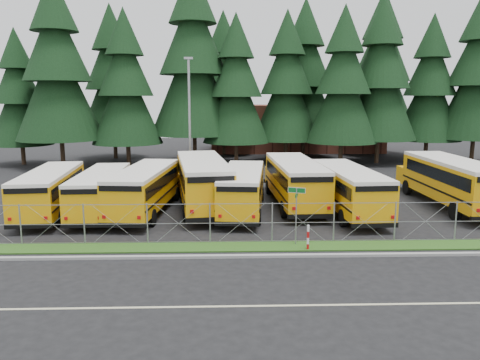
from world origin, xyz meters
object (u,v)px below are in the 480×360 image
Objects in this scene: bus_east at (450,183)px; light_standard at (190,116)px; bus_1 at (102,193)px; bus_4 at (243,191)px; bus_3 at (202,183)px; striped_bollard at (308,238)px; bus_6 at (346,190)px; bus_5 at (294,183)px; bus_0 at (52,192)px; bus_2 at (146,190)px; street_sign at (296,204)px.

bus_east is 20.02m from light_standard.
bus_1 is 21.94m from bus_east.
bus_1 is at bearing -173.17° from bus_4.
bus_3 is 9.96× the size of striped_bollard.
bus_6 is 7.22m from bus_east.
bus_5 is (5.96, 0.40, -0.09)m from bus_3.
bus_0 is 13.52m from light_standard.
bus_3 reaches higher than bus_1.
striped_bollard is 0.12× the size of light_standard.
bus_east is (13.37, 1.08, 0.21)m from bus_4.
striped_bollard is (5.29, -8.86, -0.97)m from bus_3.
bus_4 is (11.55, 0.11, -0.01)m from bus_0.
bus_6 is 8.00m from striped_bollard.
bus_east is at bearing -2.93° from bus_0.
bus_east is at bearing -9.00° from bus_3.
bus_3 is at bearing -81.05° from light_standard.
bus_1 is at bearing -5.96° from bus_0.
bus_5 is at bearing 176.02° from bus_east.
bus_east is (19.27, 1.02, 0.16)m from bus_2.
bus_0 is 0.90× the size of bus_5.
bus_5 reaches higher than street_sign.
street_sign is at bearing 120.45° from striped_bollard.
bus_4 is 6.31m from bus_6.
light_standard is (4.57, 10.41, 4.21)m from bus_1.
striped_bollard is (0.45, -0.77, -1.43)m from street_sign.
bus_2 is 10.63m from street_sign.
bus_6 is 1.05× the size of light_standard.
bus_5 reaches higher than bus_4.
street_sign is 1.69m from striped_bollard.
bus_1 is at bearing 176.17° from bus_6.
bus_0 is 1.01× the size of light_standard.
striped_bollard is (-3.57, -7.11, -0.79)m from bus_6.
bus_3 is 15.94m from bus_east.
bus_6 is at bearing 63.33° from striped_bollard.
bus_3 is 1.18× the size of bus_4.
striped_bollard is at bearing -69.33° from light_standard.
bus_5 reaches higher than bus_0.
bus_east is 1.16× the size of light_standard.
bus_4 is 0.86× the size of bus_east.
bus_east is at bearing -6.48° from bus_5.
bus_0 is 3.63× the size of street_sign.
bus_1 is 8.53m from bus_4.
bus_4 is (8.53, 0.13, 0.04)m from bus_1.
bus_6 is (17.85, -0.24, 0.06)m from bus_0.
street_sign is 0.28× the size of light_standard.
bus_east reaches higher than bus_2.
light_standard reaches higher than striped_bollard.
light_standard is at bearing 128.56° from bus_5.
street_sign is at bearing -34.10° from bus_2.
street_sign is 18.42m from light_standard.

